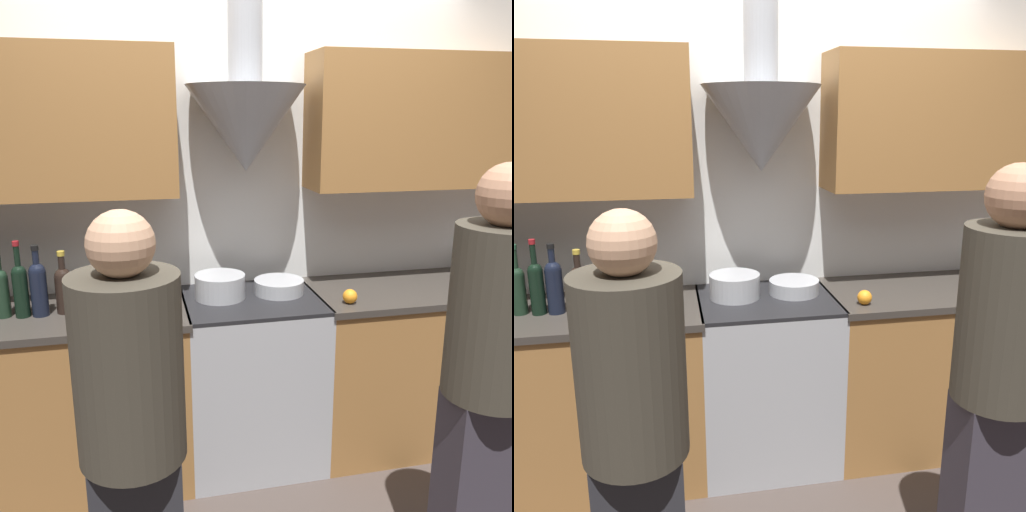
# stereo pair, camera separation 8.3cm
# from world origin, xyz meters

# --- Properties ---
(ground_plane) EXTENTS (12.00, 12.00, 0.00)m
(ground_plane) POSITION_xyz_m (0.00, 0.00, 0.00)
(ground_plane) COLOR #423833
(wall_back) EXTENTS (8.40, 0.60, 2.60)m
(wall_back) POSITION_xyz_m (-0.04, 0.60, 1.49)
(wall_back) COLOR white
(wall_back) RESTS_ON ground_plane
(counter_left) EXTENTS (1.53, 0.62, 0.92)m
(counter_left) POSITION_xyz_m (-1.10, 0.34, 0.46)
(counter_left) COLOR #9E6B38
(counter_left) RESTS_ON ground_plane
(counter_right) EXTENTS (1.32, 0.62, 0.92)m
(counter_right) POSITION_xyz_m (1.00, 0.34, 0.46)
(counter_right) COLOR #9E6B38
(counter_right) RESTS_ON ground_plane
(stove_range) EXTENTS (0.70, 0.60, 0.92)m
(stove_range) POSITION_xyz_m (0.00, 0.34, 0.46)
(stove_range) COLOR #A8AAAF
(stove_range) RESTS_ON ground_plane
(wine_bottle_6) EXTENTS (0.07, 0.07, 0.34)m
(wine_bottle_6) POSITION_xyz_m (-1.19, 0.33, 1.05)
(wine_bottle_6) COLOR black
(wine_bottle_6) RESTS_ON counter_left
(wine_bottle_7) EXTENTS (0.07, 0.07, 0.36)m
(wine_bottle_7) POSITION_xyz_m (-1.10, 0.32, 1.06)
(wine_bottle_7) COLOR black
(wine_bottle_7) RESTS_ON counter_left
(wine_bottle_8) EXTENTS (0.08, 0.08, 0.34)m
(wine_bottle_8) POSITION_xyz_m (-1.02, 0.32, 1.06)
(wine_bottle_8) COLOR black
(wine_bottle_8) RESTS_ON counter_left
(wine_bottle_9) EXTENTS (0.08, 0.08, 0.30)m
(wine_bottle_9) POSITION_xyz_m (-0.91, 0.33, 1.04)
(wine_bottle_9) COLOR black
(wine_bottle_9) RESTS_ON counter_left
(stock_pot) EXTENTS (0.26, 0.26, 0.12)m
(stock_pot) POSITION_xyz_m (-0.16, 0.38, 0.98)
(stock_pot) COLOR #A8AAAF
(stock_pot) RESTS_ON stove_range
(mixing_bowl) EXTENTS (0.26, 0.26, 0.07)m
(mixing_bowl) POSITION_xyz_m (0.16, 0.39, 0.96)
(mixing_bowl) COLOR #A8AAAF
(mixing_bowl) RESTS_ON stove_range
(orange_fruit) EXTENTS (0.07, 0.07, 0.07)m
(orange_fruit) POSITION_xyz_m (0.46, 0.15, 0.96)
(orange_fruit) COLOR orange
(orange_fruit) RESTS_ON counter_right
(saucepan) EXTENTS (0.18, 0.18, 0.08)m
(saucepan) POSITION_xyz_m (1.42, 0.44, 0.96)
(saucepan) COLOR #A8AAAF
(saucepan) RESTS_ON counter_right
(person_foreground_left) EXTENTS (0.32, 0.32, 1.59)m
(person_foreground_left) POSITION_xyz_m (-0.61, -0.78, 0.88)
(person_foreground_left) COLOR #28282D
(person_foreground_left) RESTS_ON ground_plane
(person_foreground_right) EXTENTS (0.32, 0.32, 1.69)m
(person_foreground_right) POSITION_xyz_m (0.63, -0.73, 0.94)
(person_foreground_right) COLOR #38333D
(person_foreground_right) RESTS_ON ground_plane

